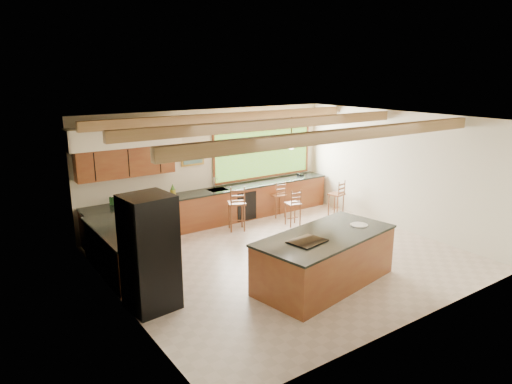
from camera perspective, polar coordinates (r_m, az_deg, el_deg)
ground at (r=10.07m, az=3.72°, el=-8.20°), size 7.20×7.20×0.00m
room_shell at (r=9.84m, az=0.80°, el=4.76°), size 7.27×6.54×3.02m
counter_run at (r=11.49m, az=-7.32°, el=-2.88°), size 7.12×3.10×1.27m
island at (r=8.82m, az=8.60°, el=-8.26°), size 3.03×1.81×1.01m
refrigerator at (r=7.88m, az=-13.16°, el=-7.42°), size 0.85×0.83×2.00m
bar_stool_a at (r=11.49m, az=-2.28°, el=-1.52°), size 0.56×0.56×1.19m
bar_stool_b at (r=12.62m, az=2.91°, el=-0.49°), size 0.41×0.41×1.03m
bar_stool_c at (r=11.89m, az=4.81°, el=-1.56°), size 0.41×0.41×1.00m
bar_stool_d at (r=12.91m, az=10.19°, el=-0.37°), size 0.43×0.43×1.02m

